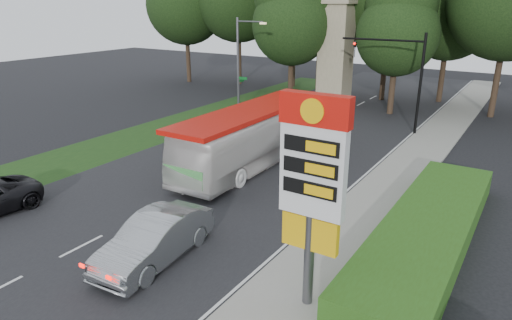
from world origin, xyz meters
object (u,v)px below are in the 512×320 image
Objects in this scene: gas_station_pylon at (313,176)px; traffic_signal_mast at (403,69)px; streetlight_signs at (240,63)px; sedan_silver at (155,239)px; monument at (336,50)px; transit_bus at (251,138)px.

traffic_signal_mast reaches higher than gas_station_pylon.
streetlight_signs is 1.50× the size of sedan_silver.
gas_station_pylon is 22.29m from traffic_signal_mast.
streetlight_signs is at bearing 111.39° from sedan_silver.
traffic_signal_mast reaches higher than sedan_silver.
monument is (4.99, 7.99, 0.67)m from streetlight_signs.
monument is 1.89× the size of sedan_silver.
transit_bus is (7.49, -9.93, -2.74)m from streetlight_signs.
monument is 29.39m from sedan_silver.
streetlight_signs reaches higher than gas_station_pylon.
transit_bus is 11.06m from sedan_silver.
transit_bus is at bearing -113.49° from traffic_signal_mast.
sedan_silver is (-2.48, -22.61, -3.80)m from traffic_signal_mast.
sedan_silver is at bearing -96.26° from traffic_signal_mast.
transit_bus is (2.50, -17.93, -3.41)m from monument.
traffic_signal_mast is at bearing 78.84° from sedan_silver.
gas_station_pylon is 13.60m from transit_bus.
monument reaches higher than transit_bus.
gas_station_pylon is 25.74m from streetlight_signs.
sedan_silver is (-6.00, -0.61, -3.57)m from gas_station_pylon.
traffic_signal_mast reaches higher than transit_bus.
streetlight_signs is 23.28m from sedan_silver.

